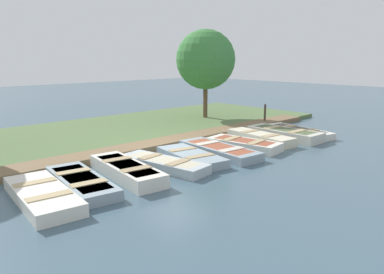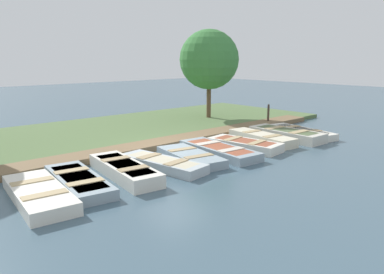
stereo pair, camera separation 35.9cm
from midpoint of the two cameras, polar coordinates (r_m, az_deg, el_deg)
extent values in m
plane|color=#425B6B|center=(14.39, -3.18, -2.51)|extent=(80.00, 80.00, 0.00)
cube|color=#567042|center=(18.39, -13.29, 0.71)|extent=(8.00, 24.00, 0.20)
cube|color=brown|center=(15.38, -6.41, -1.17)|extent=(1.17, 20.41, 0.23)
cube|color=silver|center=(10.44, -22.80, -8.21)|extent=(3.39, 1.52, 0.34)
cube|color=#4C709E|center=(10.39, -22.87, -7.41)|extent=(2.77, 1.20, 0.03)
cube|color=tan|center=(9.80, -21.96, -8.32)|extent=(0.44, 1.11, 0.03)
cube|color=tan|center=(10.96, -23.71, -6.34)|extent=(0.44, 1.11, 0.03)
cube|color=#8C9EA8|center=(11.16, -17.45, -6.60)|extent=(3.45, 1.51, 0.30)
cube|color=beige|center=(11.12, -17.50, -5.93)|extent=(2.82, 1.20, 0.02)
cube|color=tan|center=(10.54, -16.41, -6.71)|extent=(0.46, 1.03, 0.03)
cube|color=tan|center=(11.69, -18.49, -4.99)|extent=(0.46, 1.03, 0.03)
cube|color=silver|center=(11.75, -10.83, -5.04)|extent=(3.49, 1.41, 0.41)
cube|color=teal|center=(11.70, -10.87, -4.15)|extent=(2.86, 1.12, 0.03)
cube|color=tan|center=(11.13, -9.44, -4.78)|extent=(0.45, 0.95, 0.03)
cube|color=tan|center=(12.26, -12.17, -3.32)|extent=(0.45, 0.95, 0.03)
cube|color=#B2BCC1|center=(12.46, -5.17, -4.11)|extent=(3.34, 1.48, 0.31)
cube|color=beige|center=(12.43, -5.18, -3.48)|extent=(2.73, 1.17, 0.02)
cube|color=tan|center=(12.02, -3.04, -3.86)|extent=(0.46, 0.95, 0.03)
cube|color=tan|center=(12.83, -7.19, -2.91)|extent=(0.46, 0.95, 0.03)
cube|color=#8C9EA8|center=(13.29, -0.91, -3.06)|extent=(3.15, 1.69, 0.30)
cube|color=beige|center=(13.25, -0.92, -2.48)|extent=(2.57, 1.34, 0.02)
cube|color=tan|center=(12.78, 0.44, -2.91)|extent=(0.49, 1.12, 0.03)
cube|color=tan|center=(13.72, -2.18, -1.88)|extent=(0.49, 1.12, 0.03)
cube|color=#8C9EA8|center=(14.22, 3.41, -2.03)|extent=(3.60, 1.49, 0.32)
cube|color=#994C33|center=(14.18, 3.42, -1.46)|extent=(2.95, 1.18, 0.03)
cube|color=beige|center=(13.70, 5.27, -1.87)|extent=(0.45, 1.12, 0.03)
cube|color=beige|center=(14.67, 1.69, -0.89)|extent=(0.45, 1.12, 0.03)
cube|color=silver|center=(15.20, 7.24, -1.13)|extent=(3.09, 1.54, 0.35)
cube|color=#994C33|center=(15.16, 7.25, -0.54)|extent=(2.53, 1.22, 0.03)
cube|color=tan|center=(14.88, 9.10, -0.73)|extent=(0.44, 1.07, 0.03)
cube|color=tan|center=(15.45, 5.48, -0.16)|extent=(0.44, 1.07, 0.03)
cube|color=beige|center=(16.48, 9.74, -0.11)|extent=(3.30, 1.31, 0.38)
cube|color=#4C709E|center=(16.45, 9.76, 0.49)|extent=(2.70, 1.04, 0.03)
cube|color=tan|center=(16.04, 11.34, 0.24)|extent=(0.42, 0.91, 0.03)
cube|color=tan|center=(16.86, 8.26, 0.92)|extent=(0.42, 0.91, 0.03)
cube|color=beige|center=(17.45, 13.31, 0.47)|extent=(3.43, 1.31, 0.42)
cube|color=#6B7F51|center=(17.41, 13.34, 1.10)|extent=(2.81, 1.02, 0.03)
cube|color=tan|center=(17.06, 15.13, 0.88)|extent=(0.37, 1.14, 0.03)
cube|color=tan|center=(17.77, 11.64, 1.49)|extent=(0.37, 1.14, 0.03)
cube|color=silver|center=(18.44, 15.32, 0.80)|extent=(3.61, 1.77, 0.31)
cube|color=#4C709E|center=(18.42, 15.34, 1.23)|extent=(2.95, 1.41, 0.02)
cube|color=tan|center=(17.98, 16.87, 0.97)|extent=(0.54, 1.06, 0.03)
cube|color=tan|center=(18.86, 13.90, 1.63)|extent=(0.54, 1.06, 0.03)
cylinder|color=#47382D|center=(20.83, 10.56, 3.34)|extent=(0.11, 0.11, 1.06)
sphere|color=#47382D|center=(20.76, 10.62, 4.84)|extent=(0.10, 0.10, 0.10)
cylinder|color=brown|center=(21.66, 1.57, 5.88)|extent=(0.25, 0.25, 2.57)
sphere|color=#3D7F3D|center=(21.53, 1.60, 11.73)|extent=(3.35, 3.35, 3.35)
camera|label=1|loc=(0.18, -90.72, -0.15)|focal=35.00mm
camera|label=2|loc=(0.18, 89.28, 0.15)|focal=35.00mm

